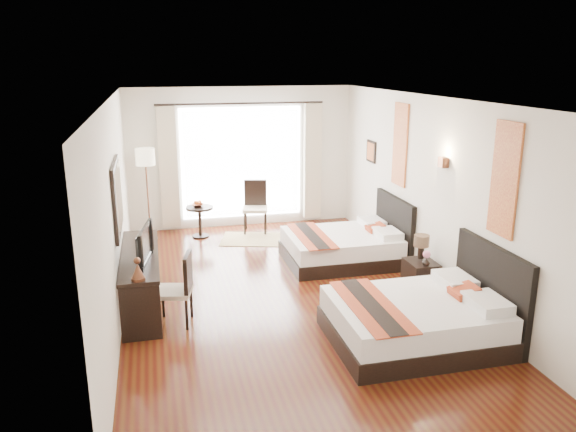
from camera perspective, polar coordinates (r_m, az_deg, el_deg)
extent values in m
cube|color=#3D110B|center=(8.20, -0.35, -8.12)|extent=(4.50, 7.50, 0.01)
cube|color=white|center=(7.53, -0.38, 11.76)|extent=(4.50, 7.50, 0.02)
cube|color=silver|center=(8.53, 14.48, 2.27)|extent=(0.01, 7.50, 2.80)
cube|color=silver|center=(7.57, -17.14, 0.40)|extent=(0.01, 7.50, 2.80)
cube|color=silver|center=(11.35, -4.74, 5.92)|extent=(4.50, 0.01, 2.80)
cube|color=silver|center=(4.39, 11.15, -10.23)|extent=(4.50, 0.01, 2.80)
cube|color=white|center=(11.35, -4.72, 5.41)|extent=(2.40, 0.02, 2.20)
cube|color=white|center=(11.30, -4.67, 5.36)|extent=(2.30, 0.02, 2.10)
cube|color=#C4B798|center=(11.13, -12.05, 4.81)|extent=(0.35, 0.14, 2.35)
cube|color=#C4B798|center=(11.57, 2.50, 5.54)|extent=(0.35, 0.14, 2.35)
cube|color=maroon|center=(6.99, 21.16, 3.47)|extent=(0.03, 0.50, 1.35)
cube|color=maroon|center=(9.45, 11.32, 7.11)|extent=(0.03, 0.50, 1.35)
cube|color=#4F2C1C|center=(8.11, 15.50, 5.28)|extent=(0.10, 0.14, 0.14)
cube|color=black|center=(7.70, -16.97, 1.82)|extent=(0.04, 1.25, 0.95)
cube|color=white|center=(7.70, -16.79, 1.84)|extent=(0.01, 1.12, 0.82)
cube|color=black|center=(7.07, 12.53, -11.48)|extent=(1.95, 1.53, 0.24)
cube|color=white|center=(6.96, 12.65, -9.56)|extent=(1.89, 1.49, 0.29)
cube|color=black|center=(7.37, 19.92, -7.07)|extent=(0.08, 1.53, 1.14)
cube|color=maroon|center=(6.68, 8.45, -8.99)|extent=(0.52, 1.59, 0.02)
cube|color=black|center=(9.53, 5.34, -3.99)|extent=(1.83, 1.43, 0.22)
cube|color=white|center=(9.45, 5.38, -2.59)|extent=(1.77, 1.39, 0.27)
cube|color=black|center=(9.74, 10.73, -1.14)|extent=(0.08, 1.43, 1.07)
cube|color=maroon|center=(9.26, 2.39, -2.00)|extent=(0.49, 1.49, 0.02)
cube|color=black|center=(8.46, 13.31, -6.03)|extent=(0.40, 0.50, 0.48)
cylinder|color=black|center=(8.40, 13.35, -3.60)|extent=(0.09, 0.09, 0.19)
cylinder|color=#3E2C1D|center=(8.34, 13.42, -2.46)|extent=(0.22, 0.22, 0.17)
imported|color=black|center=(8.18, 13.87, -4.40)|extent=(0.14, 0.14, 0.12)
cube|color=black|center=(8.04, -14.67, -6.21)|extent=(0.50, 2.20, 0.76)
imported|color=black|center=(7.49, -14.86, -2.82)|extent=(0.25, 0.84, 0.48)
cube|color=#BBA790|center=(7.36, -11.54, -7.54)|extent=(0.53, 0.53, 0.06)
cube|color=black|center=(7.23, -10.12, -5.64)|extent=(0.14, 0.41, 0.49)
cylinder|color=black|center=(11.00, -13.77, -2.22)|extent=(0.26, 0.26, 0.03)
cylinder|color=#4F2C1C|center=(10.80, -14.02, 1.56)|extent=(0.03, 0.03, 1.48)
cylinder|color=beige|center=(10.64, -14.31, 5.85)|extent=(0.35, 0.35, 0.31)
cylinder|color=black|center=(10.88, -8.93, -0.59)|extent=(0.52, 0.52, 0.60)
imported|color=#49281A|center=(10.80, -9.15, 1.07)|extent=(0.26, 0.26, 0.05)
cube|color=#BBA790|center=(11.03, -3.35, 0.71)|extent=(0.56, 0.56, 0.06)
cube|color=black|center=(11.16, -3.33, 2.38)|extent=(0.44, 0.15, 0.52)
cube|color=tan|center=(10.69, -3.30, -2.36)|extent=(1.48, 1.19, 0.01)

